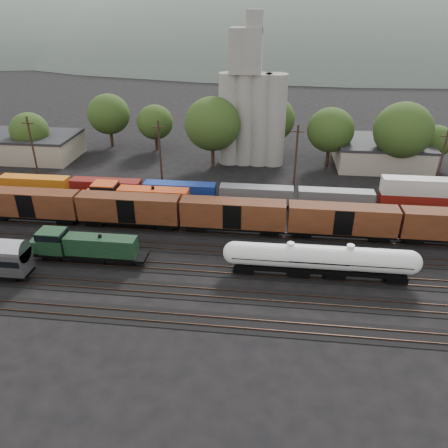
# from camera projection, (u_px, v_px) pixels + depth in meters

# --- Properties ---
(ground) EXTENTS (600.00, 600.00, 0.00)m
(ground) POSITION_uv_depth(u_px,v_px,m) (209.00, 249.00, 60.06)
(ground) COLOR black
(tracks) EXTENTS (180.00, 33.20, 0.20)m
(tracks) POSITION_uv_depth(u_px,v_px,m) (209.00, 249.00, 60.03)
(tracks) COLOR black
(tracks) RESTS_ON ground
(green_locomotive) EXTENTS (15.37, 2.71, 4.07)m
(green_locomotive) POSITION_uv_depth(u_px,v_px,m) (81.00, 246.00, 56.21)
(green_locomotive) COLOR black
(green_locomotive) RESTS_ON ground
(tank_car_a) EXTENTS (16.45, 2.95, 4.31)m
(tank_car_a) POSITION_uv_depth(u_px,v_px,m) (290.00, 257.00, 53.35)
(tank_car_a) COLOR white
(tank_car_a) RESTS_ON ground
(tank_car_b) EXTENTS (17.04, 3.05, 4.47)m
(tank_car_b) POSITION_uv_depth(u_px,v_px,m) (349.00, 260.00, 52.58)
(tank_car_b) COLOR white
(tank_car_b) RESTS_ON ground
(orange_locomotive) EXTENTS (18.51, 3.09, 4.63)m
(orange_locomotive) POSITION_uv_depth(u_px,v_px,m) (134.00, 198.00, 69.05)
(orange_locomotive) COLOR black
(orange_locomotive) RESTS_ON ground
(boxcar_string) EXTENTS (122.80, 2.90, 4.20)m
(boxcar_string) POSITION_uv_depth(u_px,v_px,m) (79.00, 206.00, 65.13)
(boxcar_string) COLOR black
(boxcar_string) RESTS_ON ground
(container_wall) EXTENTS (181.27, 2.60, 5.80)m
(container_wall) POSITION_uv_depth(u_px,v_px,m) (295.00, 194.00, 70.96)
(container_wall) COLOR black
(container_wall) RESTS_ON ground
(grain_silo) EXTENTS (13.40, 5.00, 29.00)m
(grain_silo) POSITION_uv_depth(u_px,v_px,m) (251.00, 109.00, 86.26)
(grain_silo) COLOR gray
(grain_silo) RESTS_ON ground
(industrial_sheds) EXTENTS (119.38, 17.26, 5.10)m
(industrial_sheds) POSITION_uv_depth(u_px,v_px,m) (266.00, 153.00, 89.27)
(industrial_sheds) COLOR #9E937F
(industrial_sheds) RESTS_ON ground
(tree_band) EXTENTS (167.14, 22.57, 14.35)m
(tree_band) POSITION_uv_depth(u_px,v_px,m) (220.00, 125.00, 88.20)
(tree_band) COLOR black
(tree_band) RESTS_ON ground
(utility_poles) EXTENTS (122.20, 0.36, 12.00)m
(utility_poles) POSITION_uv_depth(u_px,v_px,m) (227.00, 155.00, 76.59)
(utility_poles) COLOR black
(utility_poles) RESTS_ON ground
(distant_hills) EXTENTS (860.00, 286.00, 130.00)m
(distant_hills) POSITION_uv_depth(u_px,v_px,m) (301.00, 83.00, 296.23)
(distant_hills) COLOR #59665B
(distant_hills) RESTS_ON ground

